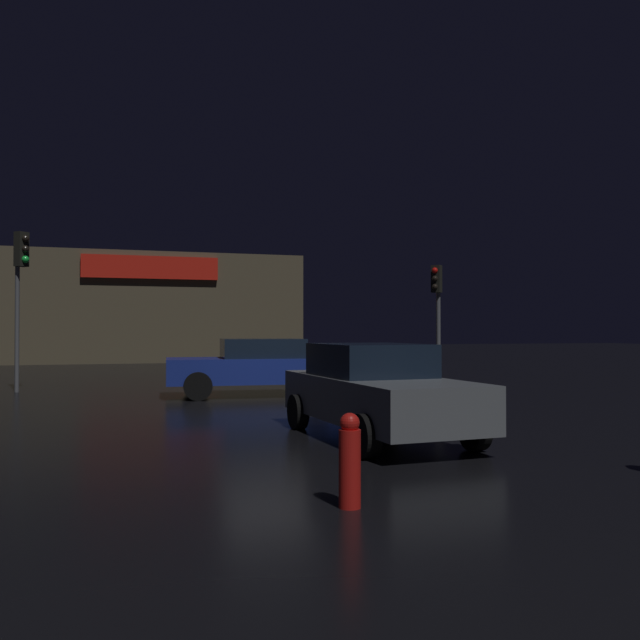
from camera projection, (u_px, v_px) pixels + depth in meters
The scene contains 7 objects.
ground_plane at pixel (279, 408), 15.21m from camera, with size 120.00×120.00×0.00m, color black.
store_building at pixel (148, 309), 38.74m from camera, with size 16.66×7.30×5.93m.
traffic_signal_opposite at pixel (437, 300), 23.36m from camera, with size 0.43×0.41×4.00m.
traffic_signal_cross_right at pixel (20, 274), 18.97m from camera, with size 0.42×0.42×4.52m.
car_near at pixel (256, 366), 17.92m from camera, with size 4.66×2.27×1.52m.
car_far at pixel (376, 390), 10.95m from camera, with size 2.16×4.53×1.53m.
fire_hydrant at pixel (350, 461), 6.65m from camera, with size 0.22×0.22×0.94m.
Camera 1 is at (-3.59, -14.83, 1.76)m, focal length 37.84 mm.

